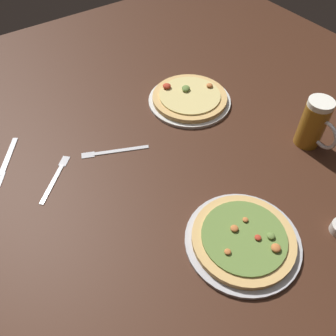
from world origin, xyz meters
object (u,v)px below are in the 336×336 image
object	(u,v)px
fork_spare	(113,151)
fork_left	(55,177)
pizza_plate_near	(243,240)
pizza_plate_far	(189,98)
beer_mug_dark	(314,124)
knife_right	(6,161)

from	to	relation	value
fork_spare	fork_left	bearing A→B (deg)	178.90
pizza_plate_near	fork_spare	distance (m)	0.52
pizza_plate_far	fork_spare	world-z (taller)	pizza_plate_far
fork_left	fork_spare	bearing A→B (deg)	-1.10
beer_mug_dark	fork_spare	xyz separation A→B (m)	(-0.58, 0.35, -0.09)
pizza_plate_near	pizza_plate_far	xyz separation A→B (m)	(0.26, 0.58, 0.00)
pizza_plate_near	fork_spare	world-z (taller)	pizza_plate_near
fork_left	fork_spare	world-z (taller)	same
pizza_plate_far	knife_right	world-z (taller)	pizza_plate_far
pizza_plate_near	fork_left	world-z (taller)	pizza_plate_near
pizza_plate_far	fork_left	distance (m)	0.59
beer_mug_dark	fork_left	bearing A→B (deg)	155.85
fork_left	knife_right	bearing A→B (deg)	123.43
knife_right	fork_spare	world-z (taller)	same
fork_left	knife_right	world-z (taller)	same
beer_mug_dark	fork_spare	size ratio (longest dim) A/B	0.82
pizza_plate_far	fork_spare	size ratio (longest dim) A/B	1.47
beer_mug_dark	knife_right	bearing A→B (deg)	150.10
pizza_plate_far	beer_mug_dark	distance (m)	0.47
fork_left	fork_spare	size ratio (longest dim) A/B	0.73
pizza_plate_near	fork_spare	size ratio (longest dim) A/B	1.46
beer_mug_dark	fork_left	distance (m)	0.87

